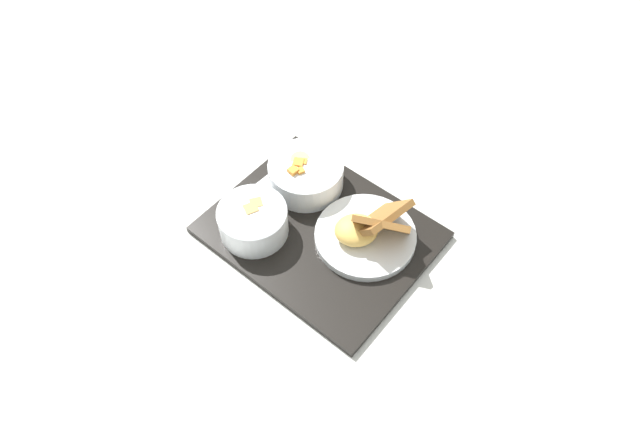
% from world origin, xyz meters
% --- Properties ---
extents(ground_plane, '(4.00, 4.00, 0.00)m').
position_xyz_m(ground_plane, '(0.00, 0.00, 0.00)').
color(ground_plane, silver).
extents(serving_tray, '(0.40, 0.33, 0.01)m').
position_xyz_m(serving_tray, '(0.00, 0.00, 0.01)').
color(serving_tray, black).
rests_on(serving_tray, ground_plane).
extents(bowl_salad, '(0.14, 0.14, 0.06)m').
position_xyz_m(bowl_salad, '(-0.09, 0.06, 0.04)').
color(bowl_salad, silver).
rests_on(bowl_salad, serving_tray).
extents(bowl_soup, '(0.12, 0.12, 0.06)m').
position_xyz_m(bowl_soup, '(-0.08, -0.08, 0.05)').
color(bowl_soup, silver).
rests_on(bowl_soup, serving_tray).
extents(plate_main, '(0.18, 0.18, 0.09)m').
position_xyz_m(plate_main, '(0.07, 0.05, 0.03)').
color(plate_main, silver).
rests_on(plate_main, serving_tray).
extents(knife, '(0.02, 0.17, 0.01)m').
position_xyz_m(knife, '(-0.15, -0.03, 0.02)').
color(knife, silver).
rests_on(knife, serving_tray).
extents(spoon, '(0.04, 0.15, 0.01)m').
position_xyz_m(spoon, '(-0.14, -0.01, 0.02)').
color(spoon, silver).
rests_on(spoon, serving_tray).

